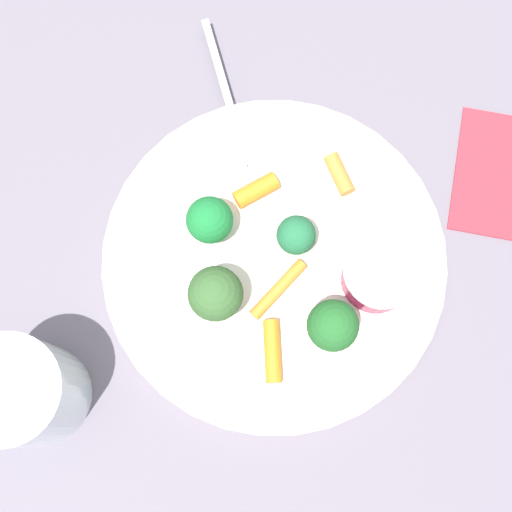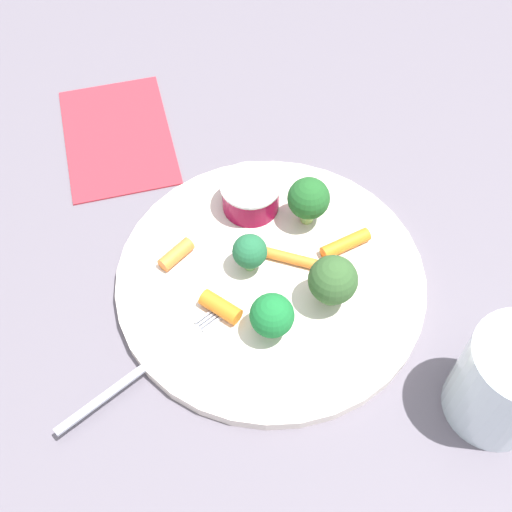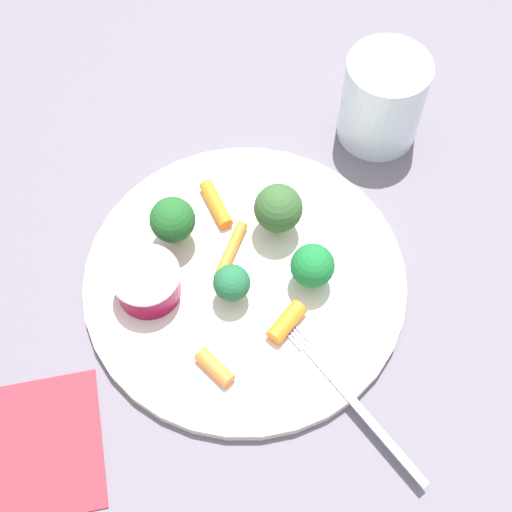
# 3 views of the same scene
# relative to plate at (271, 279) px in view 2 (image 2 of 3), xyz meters

# --- Properties ---
(ground_plane) EXTENTS (2.40, 2.40, 0.00)m
(ground_plane) POSITION_rel_plate_xyz_m (0.00, 0.00, -0.01)
(ground_plane) COLOR slate
(plate) EXTENTS (0.29, 0.29, 0.01)m
(plate) POSITION_rel_plate_xyz_m (0.00, 0.00, 0.00)
(plate) COLOR silver
(plate) RESTS_ON ground_plane
(sauce_cup) EXTENTS (0.06, 0.06, 0.03)m
(sauce_cup) POSITION_rel_plate_xyz_m (0.08, -0.03, 0.02)
(sauce_cup) COLOR maroon
(sauce_cup) RESTS_ON plate
(broccoli_floret_0) EXTENTS (0.04, 0.04, 0.05)m
(broccoli_floret_0) POSITION_rel_plate_xyz_m (-0.05, 0.03, 0.03)
(broccoli_floret_0) COLOR #80C467
(broccoli_floret_0) RESTS_ON plate
(broccoli_floret_1) EXTENTS (0.04, 0.04, 0.06)m
(broccoli_floret_1) POSITION_rel_plate_xyz_m (-0.05, -0.03, 0.04)
(broccoli_floret_1) COLOR #7EAA5D
(broccoli_floret_1) RESTS_ON plate
(broccoli_floret_2) EXTENTS (0.04, 0.04, 0.05)m
(broccoli_floret_2) POSITION_rel_plate_xyz_m (0.04, -0.06, 0.04)
(broccoli_floret_2) COLOR #90BD69
(broccoli_floret_2) RESTS_ON plate
(broccoli_floret_3) EXTENTS (0.03, 0.03, 0.04)m
(broccoli_floret_3) POSITION_rel_plate_xyz_m (0.02, 0.01, 0.03)
(broccoli_floret_3) COLOR #7DB767
(broccoli_floret_3) RESTS_ON plate
(carrot_stick_0) EXTENTS (0.05, 0.05, 0.01)m
(carrot_stick_0) POSITION_rel_plate_xyz_m (0.00, -0.03, 0.01)
(carrot_stick_0) COLOR orange
(carrot_stick_0) RESTS_ON plate
(carrot_stick_1) EXTENTS (0.02, 0.05, 0.01)m
(carrot_stick_1) POSITION_rel_plate_xyz_m (-0.01, -0.08, 0.01)
(carrot_stick_1) COLOR orange
(carrot_stick_1) RESTS_ON plate
(carrot_stick_2) EXTENTS (0.04, 0.03, 0.02)m
(carrot_stick_2) POSITION_rel_plate_xyz_m (-0.01, 0.06, 0.01)
(carrot_stick_2) COLOR orange
(carrot_stick_2) RESTS_ON plate
(carrot_stick_3) EXTENTS (0.02, 0.04, 0.01)m
(carrot_stick_3) POSITION_rel_plate_xyz_m (0.06, 0.07, 0.01)
(carrot_stick_3) COLOR orange
(carrot_stick_3) RESTS_ON plate
(fork) EXTENTS (0.04, 0.17, 0.00)m
(fork) POSITION_rel_plate_xyz_m (-0.02, 0.14, 0.01)
(fork) COLOR #ACB0BD
(fork) RESTS_ON plate
(drinking_glass) EXTENTS (0.08, 0.08, 0.09)m
(drinking_glass) POSITION_rel_plate_xyz_m (-0.20, -0.09, 0.04)
(drinking_glass) COLOR silver
(drinking_glass) RESTS_ON ground_plane
(napkin) EXTENTS (0.20, 0.16, 0.00)m
(napkin) POSITION_rel_plate_xyz_m (0.25, 0.04, -0.00)
(napkin) COLOR #AB2A36
(napkin) RESTS_ON ground_plane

